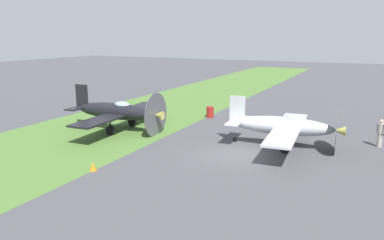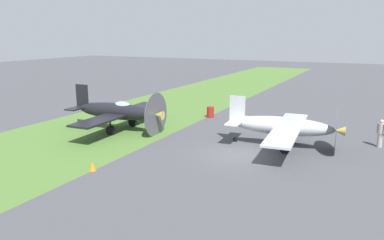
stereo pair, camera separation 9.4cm
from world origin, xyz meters
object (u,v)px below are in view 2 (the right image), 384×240
(airplane_wingman, at_px, (118,111))
(ground_crew_chief, at_px, (381,133))
(airplane_lead, at_px, (284,126))
(runway_marker_cone, at_px, (93,166))
(fuel_drum, at_px, (210,112))

(airplane_wingman, relative_size, ground_crew_chief, 5.35)
(airplane_lead, relative_size, runway_marker_cone, 20.04)
(airplane_wingman, xyz_separation_m, fuel_drum, (-6.92, 4.25, -0.93))
(airplane_wingman, relative_size, runway_marker_cone, 21.04)
(ground_crew_chief, distance_m, fuel_drum, 13.17)
(ground_crew_chief, bearing_deg, runway_marker_cone, 86.33)
(airplane_wingman, relative_size, fuel_drum, 10.29)
(fuel_drum, xyz_separation_m, runway_marker_cone, (14.29, -0.26, -0.23))
(airplane_lead, relative_size, airplane_wingman, 0.95)
(airplane_wingman, distance_m, runway_marker_cone, 8.47)
(airplane_lead, xyz_separation_m, fuel_drum, (-5.80, -7.45, -0.86))
(fuel_drum, distance_m, runway_marker_cone, 14.30)
(airplane_lead, xyz_separation_m, ground_crew_chief, (-2.59, 5.32, -0.40))
(airplane_lead, height_order, fuel_drum, airplane_lead)
(airplane_lead, relative_size, fuel_drum, 9.80)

